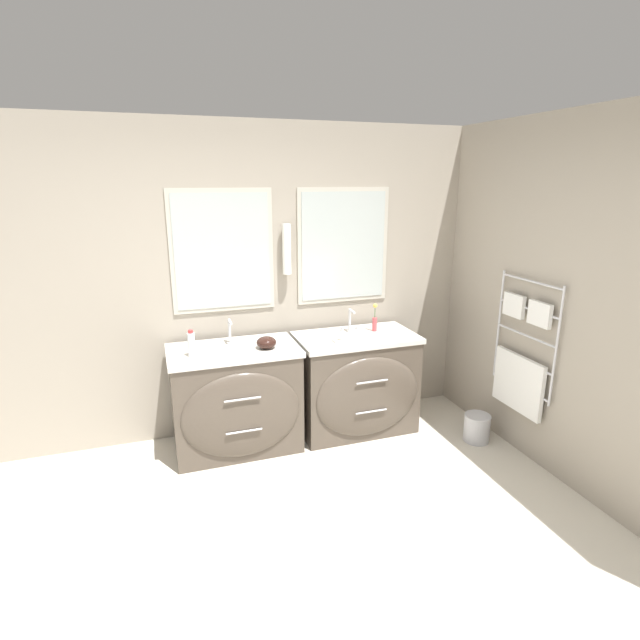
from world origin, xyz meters
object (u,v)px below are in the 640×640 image
(vanity_right, at_px, (357,383))
(toiletry_bottle, at_px, (191,344))
(waste_bin, at_px, (477,427))
(vanity_left, at_px, (236,400))
(amenity_bowl, at_px, (266,342))
(flower_vase, at_px, (375,321))

(vanity_right, height_order, toiletry_bottle, toiletry_bottle)
(toiletry_bottle, relative_size, waste_bin, 0.88)
(vanity_left, height_order, vanity_right, same)
(vanity_left, xyz_separation_m, waste_bin, (1.94, -0.51, -0.31))
(amenity_bowl, bearing_deg, toiletry_bottle, -179.16)
(vanity_right, height_order, amenity_bowl, amenity_bowl)
(flower_vase, relative_size, waste_bin, 1.05)
(vanity_right, bearing_deg, toiletry_bottle, -177.55)
(vanity_left, xyz_separation_m, vanity_right, (1.05, 0.00, 0.00))
(vanity_left, distance_m, flower_vase, 1.35)
(vanity_left, relative_size, toiletry_bottle, 4.91)
(vanity_right, xyz_separation_m, flower_vase, (0.20, 0.10, 0.52))
(flower_vase, bearing_deg, vanity_right, -152.74)
(vanity_right, height_order, flower_vase, flower_vase)
(toiletry_bottle, bearing_deg, waste_bin, -11.40)
(toiletry_bottle, relative_size, flower_vase, 0.84)
(vanity_right, bearing_deg, vanity_left, 180.00)
(vanity_left, bearing_deg, amenity_bowl, -11.46)
(amenity_bowl, bearing_deg, vanity_right, 3.60)
(toiletry_bottle, distance_m, flower_vase, 1.58)
(vanity_right, distance_m, flower_vase, 0.57)
(flower_vase, distance_m, waste_bin, 1.25)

